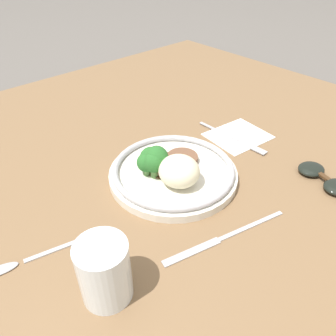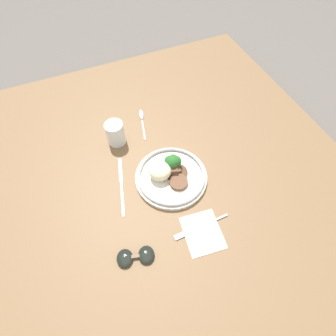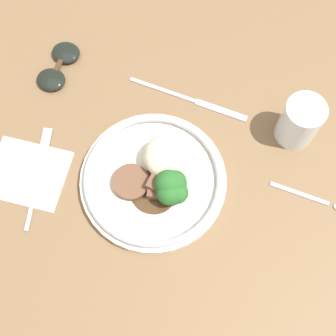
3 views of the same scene
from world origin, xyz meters
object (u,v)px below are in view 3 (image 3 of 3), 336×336
object	(u,v)px
plate	(156,178)
juice_glass	(299,123)
fork	(40,167)
sunglasses	(59,66)
knife	(192,100)

from	to	relation	value
plate	juice_glass	world-z (taller)	juice_glass
juice_glass	fork	size ratio (longest dim) A/B	0.49
juice_glass	sunglasses	xyz separation A→B (m)	(-0.43, 0.08, -0.03)
knife	fork	bearing A→B (deg)	-132.09
plate	juice_glass	xyz separation A→B (m)	(0.22, 0.12, 0.02)
plate	fork	world-z (taller)	plate
plate	fork	bearing A→B (deg)	179.72
plate	knife	world-z (taller)	plate
plate	knife	xyz separation A→B (m)	(0.04, 0.16, -0.02)
fork	knife	xyz separation A→B (m)	(0.24, 0.16, -0.00)
knife	sunglasses	world-z (taller)	sunglasses
juice_glass	sunglasses	size ratio (longest dim) A/B	0.77
fork	knife	size ratio (longest dim) A/B	0.84
knife	sunglasses	bearing A→B (deg)	-173.82
juice_glass	sunglasses	world-z (taller)	juice_glass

